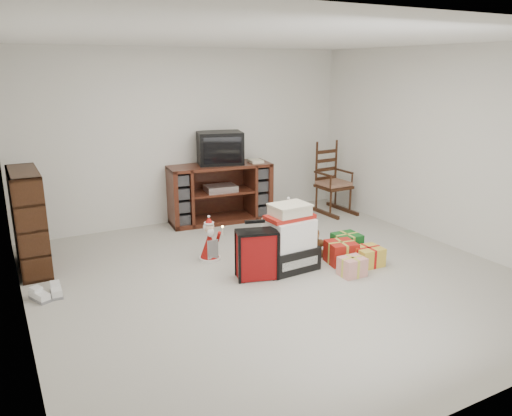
{
  "coord_description": "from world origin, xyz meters",
  "views": [
    {
      "loc": [
        -2.61,
        -4.36,
        2.23
      ],
      "look_at": [
        0.08,
        0.6,
        0.63
      ],
      "focal_mm": 35.0,
      "sensor_mm": 36.0,
      "label": 1
    }
  ],
  "objects": [
    {
      "name": "bookshelf",
      "position": [
        -2.31,
        1.54,
        0.55
      ],
      "size": [
        0.31,
        0.93,
        1.14
      ],
      "color": "#361C0E",
      "rests_on": "floor"
    },
    {
      "name": "sneaker_pair",
      "position": [
        -2.27,
        0.64,
        0.05
      ],
      "size": [
        0.32,
        0.27,
        0.09
      ],
      "rotation": [
        0.0,
        0.0,
        0.23
      ],
      "color": "white",
      "rests_on": "floor"
    },
    {
      "name": "gift_pile",
      "position": [
        0.25,
        0.14,
        0.33
      ],
      "size": [
        0.62,
        0.46,
        0.75
      ],
      "rotation": [
        0.0,
        0.0,
        0.05
      ],
      "color": "black",
      "rests_on": "floor"
    },
    {
      "name": "red_suitcase",
      "position": [
        -0.2,
        0.07,
        0.28
      ],
      "size": [
        0.46,
        0.33,
        0.64
      ],
      "rotation": [
        0.0,
        0.0,
        -0.28
      ],
      "color": "maroon",
      "rests_on": "floor"
    },
    {
      "name": "gift_cluster",
      "position": [
        1.0,
        -0.12,
        0.14
      ],
      "size": [
        0.6,
        0.92,
        0.28
      ],
      "color": "#A41B12",
      "rests_on": "floor"
    },
    {
      "name": "teddy_bear",
      "position": [
        0.71,
        0.36,
        0.17
      ],
      "size": [
        0.25,
        0.22,
        0.38
      ],
      "color": "brown",
      "rests_on": "floor"
    },
    {
      "name": "rocking_chair",
      "position": [
        2.1,
        1.83,
        0.4
      ],
      "size": [
        0.49,
        0.78,
        1.16
      ],
      "rotation": [
        0.0,
        0.0,
        0.04
      ],
      "color": "#361C0E",
      "rests_on": "floor"
    },
    {
      "name": "room",
      "position": [
        0.0,
        0.0,
        1.25
      ],
      "size": [
        5.01,
        5.01,
        2.51
      ],
      "color": "beige",
      "rests_on": "ground"
    },
    {
      "name": "tv_stand",
      "position": [
        0.33,
        2.2,
        0.43
      ],
      "size": [
        1.55,
        0.69,
        0.86
      ],
      "rotation": [
        0.0,
        0.0,
        -0.11
      ],
      "color": "#482414",
      "rests_on": "floor"
    },
    {
      "name": "mrs_claus_figurine",
      "position": [
        -0.43,
        0.82,
        0.21
      ],
      "size": [
        0.26,
        0.25,
        0.54
      ],
      "color": "#A01411",
      "rests_on": "floor"
    },
    {
      "name": "santa_figurine",
      "position": [
        0.62,
        0.74,
        0.25
      ],
      "size": [
        0.31,
        0.3,
        0.65
      ],
      "color": "#A01411",
      "rests_on": "floor"
    },
    {
      "name": "stocking",
      "position": [
        0.22,
        0.44,
        0.29
      ],
      "size": [
        0.3,
        0.22,
        0.59
      ],
      "primitive_type": null,
      "rotation": [
        0.0,
        0.0,
        0.4
      ],
      "color": "#117D0D",
      "rests_on": "floor"
    },
    {
      "name": "crt_television",
      "position": [
        0.37,
        2.24,
        1.09
      ],
      "size": [
        0.73,
        0.61,
        0.47
      ],
      "rotation": [
        0.0,
        0.0,
        -0.26
      ],
      "color": "black",
      "rests_on": "tv_stand"
    }
  ]
}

